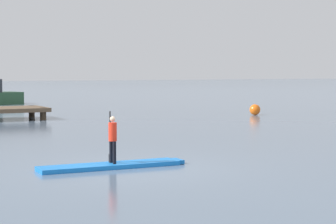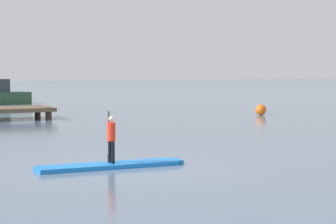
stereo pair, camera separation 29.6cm
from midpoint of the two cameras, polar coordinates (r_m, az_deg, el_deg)
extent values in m
plane|color=slate|center=(14.01, -2.70, -5.25)|extent=(240.00, 240.00, 0.00)
cube|color=blue|center=(14.28, -4.89, -4.89)|extent=(3.28, 0.78, 0.10)
cube|color=blue|center=(14.92, 1.20, -4.50)|extent=(0.26, 0.47, 0.09)
cylinder|color=black|center=(14.37, -4.74, -3.61)|extent=(0.08, 0.08, 0.51)
cylinder|color=black|center=(14.16, -4.43, -3.71)|extent=(0.08, 0.08, 0.51)
cylinder|color=red|center=(14.21, -4.60, -1.80)|extent=(0.19, 0.19, 0.42)
sphere|color=beige|center=(14.19, -4.60, -0.64)|extent=(0.12, 0.12, 0.12)
cylinder|color=black|center=(14.38, -4.82, -2.26)|extent=(0.03, 0.03, 1.18)
cube|color=black|center=(14.44, -4.81, -4.23)|extent=(0.03, 0.14, 0.18)
cylinder|color=#473828|center=(28.51, -10.54, -0.15)|extent=(0.28, 0.28, 0.54)
cylinder|color=#473828|center=(30.31, -11.52, 0.07)|extent=(0.28, 0.28, 0.54)
sphere|color=orange|center=(31.26, 8.72, 0.20)|extent=(0.54, 0.54, 0.54)
camera|label=1|loc=(0.15, -89.47, 0.04)|focal=66.92mm
camera|label=2|loc=(0.15, 90.53, -0.04)|focal=66.92mm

